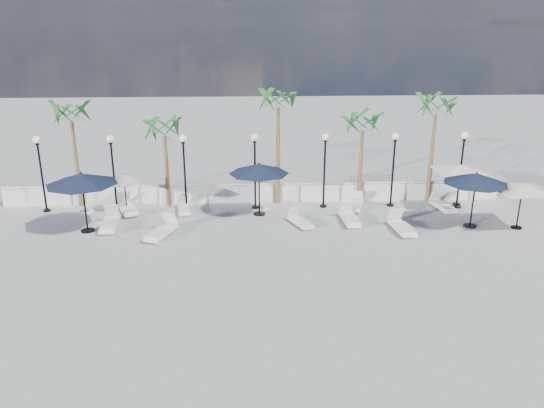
{
  "coord_description": "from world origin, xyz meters",
  "views": [
    {
      "loc": [
        -0.38,
        -19.13,
        8.98
      ],
      "look_at": [
        0.67,
        2.69,
        1.5
      ],
      "focal_mm": 35.0,
      "sensor_mm": 36.0,
      "label": 1
    }
  ],
  "objects_px": {
    "parasol_navy_mid": "(259,169)",
    "parasol_cream_sq_a": "(461,165)",
    "lounger_0": "(127,207)",
    "lounger_2": "(110,222)",
    "parasol_navy_left": "(82,179)",
    "lounger_7": "(356,204)",
    "lounger_8": "(442,205)",
    "parasol_cream_small": "(124,179)",
    "lounger_4": "(162,231)",
    "lounger_5": "(402,226)",
    "lounger_1": "(184,207)",
    "lounger_3": "(301,221)",
    "parasol_navy_right": "(476,179)",
    "lounger_6": "(350,217)",
    "parasol_cream_sq_b": "(523,184)"
  },
  "relations": [
    {
      "from": "lounger_3",
      "to": "parasol_cream_sq_b",
      "type": "distance_m",
      "value": 10.15
    },
    {
      "from": "lounger_3",
      "to": "lounger_5",
      "type": "height_order",
      "value": "lounger_5"
    },
    {
      "from": "parasol_cream_small",
      "to": "parasol_navy_left",
      "type": "bearing_deg",
      "value": -116.04
    },
    {
      "from": "lounger_2",
      "to": "parasol_navy_left",
      "type": "height_order",
      "value": "parasol_navy_left"
    },
    {
      "from": "parasol_navy_right",
      "to": "parasol_cream_small",
      "type": "relative_size",
      "value": 1.47
    },
    {
      "from": "lounger_5",
      "to": "parasol_cream_sq_b",
      "type": "xyz_separation_m",
      "value": [
        5.42,
        0.14,
        1.88
      ]
    },
    {
      "from": "parasol_navy_mid",
      "to": "parasol_navy_right",
      "type": "xyz_separation_m",
      "value": [
        9.76,
        -2.11,
        -0.01
      ]
    },
    {
      "from": "lounger_1",
      "to": "parasol_cream_sq_b",
      "type": "distance_m",
      "value": 15.99
    },
    {
      "from": "parasol_cream_sq_a",
      "to": "parasol_cream_small",
      "type": "relative_size",
      "value": 2.46
    },
    {
      "from": "lounger_6",
      "to": "parasol_cream_sq_a",
      "type": "xyz_separation_m",
      "value": [
        5.9,
        1.95,
        1.97
      ]
    },
    {
      "from": "parasol_cream_sq_b",
      "to": "lounger_2",
      "type": "bearing_deg",
      "value": 177.19
    },
    {
      "from": "lounger_1",
      "to": "parasol_navy_right",
      "type": "height_order",
      "value": "parasol_navy_right"
    },
    {
      "from": "lounger_2",
      "to": "lounger_3",
      "type": "distance_m",
      "value": 8.83
    },
    {
      "from": "lounger_7",
      "to": "parasol_navy_right",
      "type": "height_order",
      "value": "parasol_navy_right"
    },
    {
      "from": "lounger_1",
      "to": "parasol_navy_right",
      "type": "xyz_separation_m",
      "value": [
        13.54,
        -2.68,
        2.09
      ]
    },
    {
      "from": "lounger_7",
      "to": "parasol_navy_mid",
      "type": "distance_m",
      "value": 5.4
    },
    {
      "from": "parasol_navy_mid",
      "to": "lounger_1",
      "type": "bearing_deg",
      "value": 171.44
    },
    {
      "from": "lounger_2",
      "to": "lounger_6",
      "type": "xyz_separation_m",
      "value": [
        11.2,
        0.18,
        -0.01
      ]
    },
    {
      "from": "lounger_8",
      "to": "parasol_cream_sq_a",
      "type": "distance_m",
      "value": 2.19
    },
    {
      "from": "lounger_3",
      "to": "lounger_1",
      "type": "bearing_deg",
      "value": 136.5
    },
    {
      "from": "lounger_5",
      "to": "lounger_1",
      "type": "bearing_deg",
      "value": 157.18
    },
    {
      "from": "parasol_navy_mid",
      "to": "parasol_cream_sq_a",
      "type": "bearing_deg",
      "value": 3.51
    },
    {
      "from": "lounger_5",
      "to": "parasol_navy_right",
      "type": "height_order",
      "value": "parasol_navy_right"
    },
    {
      "from": "lounger_4",
      "to": "parasol_navy_left",
      "type": "xyz_separation_m",
      "value": [
        -3.47,
        0.79,
        2.21
      ]
    },
    {
      "from": "lounger_8",
      "to": "parasol_cream_sq_a",
      "type": "xyz_separation_m",
      "value": [
        0.85,
        0.31,
        1.99
      ]
    },
    {
      "from": "lounger_2",
      "to": "parasol_navy_mid",
      "type": "distance_m",
      "value": 7.4
    },
    {
      "from": "lounger_0",
      "to": "parasol_cream_small",
      "type": "relative_size",
      "value": 1.1
    },
    {
      "from": "lounger_1",
      "to": "lounger_7",
      "type": "xyz_separation_m",
      "value": [
        8.71,
        0.07,
        0.01
      ]
    },
    {
      "from": "lounger_3",
      "to": "lounger_7",
      "type": "relative_size",
      "value": 0.92
    },
    {
      "from": "lounger_3",
      "to": "parasol_navy_right",
      "type": "xyz_separation_m",
      "value": [
        7.88,
        -0.51,
        2.1
      ]
    },
    {
      "from": "parasol_navy_mid",
      "to": "parasol_cream_small",
      "type": "distance_m",
      "value": 6.69
    },
    {
      "from": "lounger_4",
      "to": "lounger_5",
      "type": "bearing_deg",
      "value": 20.77
    },
    {
      "from": "lounger_1",
      "to": "parasol_navy_right",
      "type": "bearing_deg",
      "value": -19.68
    },
    {
      "from": "lounger_0",
      "to": "parasol_cream_sq_a",
      "type": "relative_size",
      "value": 0.45
    },
    {
      "from": "lounger_6",
      "to": "lounger_7",
      "type": "relative_size",
      "value": 1.08
    },
    {
      "from": "parasol_navy_right",
      "to": "lounger_6",
      "type": "bearing_deg",
      "value": 171.92
    },
    {
      "from": "parasol_navy_right",
      "to": "parasol_cream_sq_a",
      "type": "bearing_deg",
      "value": 81.81
    },
    {
      "from": "lounger_6",
      "to": "parasol_navy_left",
      "type": "xyz_separation_m",
      "value": [
        -12.13,
        -0.53,
        2.21
      ]
    },
    {
      "from": "parasol_navy_mid",
      "to": "parasol_navy_right",
      "type": "relative_size",
      "value": 1.0
    },
    {
      "from": "lounger_7",
      "to": "lounger_8",
      "type": "xyz_separation_m",
      "value": [
        4.38,
        -0.32,
        0.01
      ]
    },
    {
      "from": "parasol_cream_small",
      "to": "parasol_cream_sq_a",
      "type": "bearing_deg",
      "value": -0.19
    },
    {
      "from": "lounger_2",
      "to": "parasol_cream_small",
      "type": "bearing_deg",
      "value": 76.5
    },
    {
      "from": "lounger_5",
      "to": "lounger_7",
      "type": "distance_m",
      "value": 3.52
    },
    {
      "from": "lounger_3",
      "to": "parasol_navy_left",
      "type": "distance_m",
      "value": 10.01
    },
    {
      "from": "lounger_1",
      "to": "lounger_0",
      "type": "bearing_deg",
      "value": 170.55
    },
    {
      "from": "lounger_1",
      "to": "lounger_7",
      "type": "relative_size",
      "value": 0.96
    },
    {
      "from": "parasol_navy_mid",
      "to": "parasol_cream_small",
      "type": "height_order",
      "value": "parasol_navy_mid"
    },
    {
      "from": "lounger_2",
      "to": "lounger_7",
      "type": "relative_size",
      "value": 1.14
    },
    {
      "from": "parasol_navy_left",
      "to": "parasol_navy_right",
      "type": "xyz_separation_m",
      "value": [
        17.63,
        -0.25,
        -0.15
      ]
    },
    {
      "from": "lounger_0",
      "to": "parasol_navy_mid",
      "type": "bearing_deg",
      "value": -28.32
    }
  ]
}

